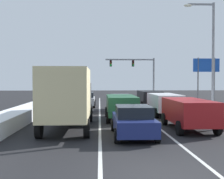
{
  "coord_description": "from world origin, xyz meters",
  "views": [
    {
      "loc": [
        -1.72,
        -8.19,
        2.71
      ],
      "look_at": [
        -0.19,
        27.27,
        1.66
      ],
      "focal_mm": 46.91,
      "sensor_mm": 36.0,
      "label": 1
    }
  ],
  "objects_px": {
    "sedan_maroon_center_lane_third": "(120,102)",
    "street_lamp_right_mid": "(209,48)",
    "suv_white_right_lane_second": "(164,102)",
    "suv_green_center_lane_second": "(121,105)",
    "roadside_sign_right": "(206,70)",
    "suv_black_right_lane_third": "(149,97)",
    "sedan_silver_left_lane_third": "(86,99)",
    "suv_red_right_lane_nearest": "(188,111)",
    "box_truck_left_lane_nearest": "(68,96)",
    "sedan_navy_center_lane_nearest": "(133,121)",
    "traffic_light_gantry": "(139,69)",
    "sedan_tan_left_lane_second": "(79,105)"
  },
  "relations": [
    {
      "from": "sedan_maroon_center_lane_third",
      "to": "sedan_silver_left_lane_third",
      "type": "height_order",
      "value": "same"
    },
    {
      "from": "suv_white_right_lane_second",
      "to": "suv_green_center_lane_second",
      "type": "relative_size",
      "value": 1.0
    },
    {
      "from": "sedan_tan_left_lane_second",
      "to": "roadside_sign_right",
      "type": "height_order",
      "value": "roadside_sign_right"
    },
    {
      "from": "suv_green_center_lane_second",
      "to": "street_lamp_right_mid",
      "type": "relative_size",
      "value": 0.53
    },
    {
      "from": "sedan_silver_left_lane_third",
      "to": "traffic_light_gantry",
      "type": "bearing_deg",
      "value": 61.68
    },
    {
      "from": "sedan_navy_center_lane_nearest",
      "to": "traffic_light_gantry",
      "type": "relative_size",
      "value": 0.6
    },
    {
      "from": "suv_black_right_lane_third",
      "to": "traffic_light_gantry",
      "type": "bearing_deg",
      "value": 86.61
    },
    {
      "from": "suv_green_center_lane_second",
      "to": "traffic_light_gantry",
      "type": "bearing_deg",
      "value": 79.53
    },
    {
      "from": "sedan_navy_center_lane_nearest",
      "to": "traffic_light_gantry",
      "type": "xyz_separation_m",
      "value": [
        4.36,
        30.36,
        3.73
      ]
    },
    {
      "from": "sedan_silver_left_lane_third",
      "to": "street_lamp_right_mid",
      "type": "xyz_separation_m",
      "value": [
        10.78,
        -6.16,
        4.73
      ]
    },
    {
      "from": "roadside_sign_right",
      "to": "sedan_tan_left_lane_second",
      "type": "bearing_deg",
      "value": -143.25
    },
    {
      "from": "roadside_sign_right",
      "to": "traffic_light_gantry",
      "type": "bearing_deg",
      "value": 125.13
    },
    {
      "from": "roadside_sign_right",
      "to": "street_lamp_right_mid",
      "type": "bearing_deg",
      "value": -109.04
    },
    {
      "from": "street_lamp_right_mid",
      "to": "suv_green_center_lane_second",
      "type": "bearing_deg",
      "value": -151.51
    },
    {
      "from": "suv_green_center_lane_second",
      "to": "roadside_sign_right",
      "type": "height_order",
      "value": "roadside_sign_right"
    },
    {
      "from": "suv_black_right_lane_third",
      "to": "street_lamp_right_mid",
      "type": "height_order",
      "value": "street_lamp_right_mid"
    },
    {
      "from": "sedan_navy_center_lane_nearest",
      "to": "street_lamp_right_mid",
      "type": "distance_m",
      "value": 13.8
    },
    {
      "from": "roadside_sign_right",
      "to": "suv_red_right_lane_nearest",
      "type": "bearing_deg",
      "value": -112.94
    },
    {
      "from": "suv_green_center_lane_second",
      "to": "sedan_maroon_center_lane_third",
      "type": "bearing_deg",
      "value": 86.53
    },
    {
      "from": "suv_black_right_lane_third",
      "to": "sedan_silver_left_lane_third",
      "type": "xyz_separation_m",
      "value": [
        -6.55,
        0.95,
        -0.25
      ]
    },
    {
      "from": "suv_red_right_lane_nearest",
      "to": "suv_black_right_lane_third",
      "type": "height_order",
      "value": "same"
    },
    {
      "from": "suv_red_right_lane_nearest",
      "to": "street_lamp_right_mid",
      "type": "height_order",
      "value": "street_lamp_right_mid"
    },
    {
      "from": "box_truck_left_lane_nearest",
      "to": "traffic_light_gantry",
      "type": "distance_m",
      "value": 29.35
    },
    {
      "from": "sedan_maroon_center_lane_third",
      "to": "street_lamp_right_mid",
      "type": "height_order",
      "value": "street_lamp_right_mid"
    },
    {
      "from": "suv_red_right_lane_nearest",
      "to": "street_lamp_right_mid",
      "type": "xyz_separation_m",
      "value": [
        4.41,
        8.53,
        4.48
      ]
    },
    {
      "from": "box_truck_left_lane_nearest",
      "to": "suv_white_right_lane_second",
      "type": "bearing_deg",
      "value": 43.62
    },
    {
      "from": "traffic_light_gantry",
      "to": "suv_green_center_lane_second",
      "type": "bearing_deg",
      "value": -100.47
    },
    {
      "from": "sedan_tan_left_lane_second",
      "to": "suv_green_center_lane_second",
      "type": "bearing_deg",
      "value": -48.33
    },
    {
      "from": "suv_white_right_lane_second",
      "to": "suv_black_right_lane_third",
      "type": "xyz_separation_m",
      "value": [
        0.0,
        6.94,
        0.0
      ]
    },
    {
      "from": "sedan_maroon_center_lane_third",
      "to": "sedan_silver_left_lane_third",
      "type": "relative_size",
      "value": 1.0
    },
    {
      "from": "sedan_silver_left_lane_third",
      "to": "roadside_sign_right",
      "type": "height_order",
      "value": "roadside_sign_right"
    },
    {
      "from": "suv_red_right_lane_nearest",
      "to": "traffic_light_gantry",
      "type": "distance_m",
      "value": 28.7
    },
    {
      "from": "suv_black_right_lane_third",
      "to": "sedan_silver_left_lane_third",
      "type": "height_order",
      "value": "suv_black_right_lane_third"
    },
    {
      "from": "box_truck_left_lane_nearest",
      "to": "sedan_navy_center_lane_nearest",
      "type": "bearing_deg",
      "value": -32.67
    },
    {
      "from": "suv_red_right_lane_nearest",
      "to": "box_truck_left_lane_nearest",
      "type": "xyz_separation_m",
      "value": [
        -6.67,
        0.27,
        0.88
      ]
    },
    {
      "from": "suv_green_center_lane_second",
      "to": "sedan_silver_left_lane_third",
      "type": "height_order",
      "value": "suv_green_center_lane_second"
    },
    {
      "from": "traffic_light_gantry",
      "to": "roadside_sign_right",
      "type": "distance_m",
      "value": 11.95
    },
    {
      "from": "suv_black_right_lane_third",
      "to": "sedan_navy_center_lane_nearest",
      "type": "bearing_deg",
      "value": -102.56
    },
    {
      "from": "suv_white_right_lane_second",
      "to": "traffic_light_gantry",
      "type": "bearing_deg",
      "value": 87.69
    },
    {
      "from": "suv_white_right_lane_second",
      "to": "sedan_silver_left_lane_third",
      "type": "bearing_deg",
      "value": 129.69
    },
    {
      "from": "sedan_tan_left_lane_second",
      "to": "sedan_silver_left_lane_third",
      "type": "bearing_deg",
      "value": 88.05
    },
    {
      "from": "traffic_light_gantry",
      "to": "roadside_sign_right",
      "type": "height_order",
      "value": "traffic_light_gantry"
    },
    {
      "from": "suv_green_center_lane_second",
      "to": "roadside_sign_right",
      "type": "bearing_deg",
      "value": 51.83
    },
    {
      "from": "suv_white_right_lane_second",
      "to": "box_truck_left_lane_nearest",
      "type": "distance_m",
      "value": 9.5
    },
    {
      "from": "traffic_light_gantry",
      "to": "roadside_sign_right",
      "type": "relative_size",
      "value": 1.37
    },
    {
      "from": "sedan_navy_center_lane_nearest",
      "to": "sedan_maroon_center_lane_third",
      "type": "distance_m",
      "value": 12.26
    },
    {
      "from": "box_truck_left_lane_nearest",
      "to": "roadside_sign_right",
      "type": "distance_m",
      "value": 23.61
    },
    {
      "from": "street_lamp_right_mid",
      "to": "roadside_sign_right",
      "type": "height_order",
      "value": "street_lamp_right_mid"
    },
    {
      "from": "suv_red_right_lane_nearest",
      "to": "sedan_silver_left_lane_third",
      "type": "distance_m",
      "value": 16.02
    },
    {
      "from": "suv_green_center_lane_second",
      "to": "box_truck_left_lane_nearest",
      "type": "distance_m",
      "value": 5.24
    }
  ]
}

